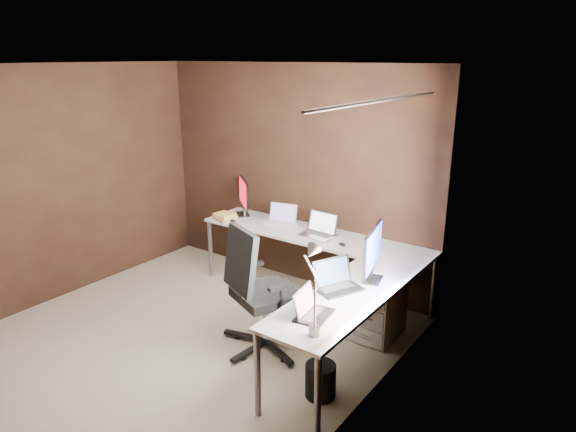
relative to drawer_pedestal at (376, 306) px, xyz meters
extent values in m
cube|color=tan|center=(-1.43, -1.15, -0.30)|extent=(3.60, 3.60, 0.00)
cube|color=white|center=(-1.43, -1.15, 2.20)|extent=(3.60, 3.60, 0.00)
cube|color=black|center=(-1.43, 0.65, 0.95)|extent=(3.60, 0.00, 2.50)
cube|color=black|center=(-3.23, -1.15, 0.95)|extent=(0.00, 3.60, 2.50)
cube|color=black|center=(0.37, -1.15, 0.95)|extent=(0.00, 3.60, 2.50)
cube|color=white|center=(0.36, -0.80, 1.15)|extent=(0.00, 1.00, 1.30)
cube|color=orange|center=(0.32, -1.53, 0.95)|extent=(0.01, 0.35, 2.00)
cube|color=orange|center=(0.32, -0.08, 0.95)|extent=(0.01, 0.35, 2.00)
cylinder|color=slate|center=(0.32, -0.80, 1.98)|extent=(0.02, 1.90, 0.02)
cube|color=white|center=(-0.96, 0.35, 0.41)|extent=(2.65, 0.60, 0.03)
cube|color=white|center=(0.07, -0.78, 0.41)|extent=(0.60, 1.65, 0.03)
cylinder|color=slate|center=(-2.24, 0.09, 0.05)|extent=(0.05, 0.05, 0.70)
cylinder|color=slate|center=(-2.24, 0.61, 0.05)|extent=(0.05, 0.05, 0.70)
cylinder|color=slate|center=(-0.19, -1.56, 0.05)|extent=(0.05, 0.05, 0.70)
cylinder|color=slate|center=(0.33, -1.56, 0.05)|extent=(0.05, 0.05, 0.70)
cylinder|color=slate|center=(0.33, 0.61, 0.05)|extent=(0.05, 0.05, 0.70)
cube|color=white|center=(0.00, 0.00, 0.00)|extent=(0.42, 0.50, 0.60)
cube|color=black|center=(-2.02, 0.44, 0.44)|extent=(0.26, 0.25, 0.01)
cube|color=black|center=(-2.00, 0.46, 0.50)|extent=(0.06, 0.06, 0.10)
cube|color=black|center=(-2.00, 0.46, 0.71)|extent=(0.40, 0.35, 0.32)
cube|color=red|center=(-2.01, 0.45, 0.71)|extent=(0.36, 0.31, 0.29)
cube|color=black|center=(0.12, -0.36, 0.44)|extent=(0.19, 0.24, 0.01)
cube|color=black|center=(0.10, -0.36, 0.49)|extent=(0.04, 0.06, 0.10)
cube|color=black|center=(0.10, -0.36, 0.72)|extent=(0.16, 0.56, 0.36)
cube|color=#1623C2|center=(0.12, -0.36, 0.72)|extent=(0.13, 0.53, 0.33)
cube|color=white|center=(-1.43, 0.40, 0.44)|extent=(0.37, 0.30, 0.02)
cube|color=white|center=(-1.45, 0.49, 0.55)|extent=(0.33, 0.13, 0.21)
cube|color=slate|center=(-1.44, 0.48, 0.55)|extent=(0.29, 0.11, 0.18)
cube|color=silver|center=(-0.87, 0.32, 0.44)|extent=(0.38, 0.28, 0.02)
cube|color=silver|center=(-0.87, 0.42, 0.56)|extent=(0.37, 0.09, 0.23)
cube|color=white|center=(-0.87, 0.41, 0.56)|extent=(0.33, 0.08, 0.20)
cube|color=black|center=(-0.03, -0.69, 0.44)|extent=(0.38, 0.43, 0.02)
cube|color=black|center=(-0.12, -0.65, 0.56)|extent=(0.21, 0.36, 0.23)
cube|color=#172335|center=(-0.11, -0.65, 0.56)|extent=(0.18, 0.31, 0.19)
cube|color=black|center=(0.05, -1.18, 0.44)|extent=(0.26, 0.34, 0.02)
cube|color=black|center=(-0.03, -1.19, 0.54)|extent=(0.11, 0.32, 0.19)
cube|color=#BF4C5B|center=(-0.02, -1.19, 0.54)|extent=(0.09, 0.28, 0.17)
cube|color=#A47D58|center=(-2.05, 0.16, 0.44)|extent=(0.30, 0.27, 0.03)
cube|color=yellow|center=(-2.05, 0.16, 0.47)|extent=(0.27, 0.24, 0.02)
cube|color=beige|center=(-2.05, 0.16, 0.49)|extent=(0.27, 0.24, 0.02)
cube|color=yellow|center=(-2.05, 0.16, 0.50)|extent=(0.24, 0.20, 0.02)
ellipsoid|color=black|center=(-1.93, 0.15, 0.45)|extent=(0.11, 0.09, 0.04)
ellipsoid|color=black|center=(-0.52, 0.22, 0.45)|extent=(0.08, 0.05, 0.03)
cylinder|color=slate|center=(0.20, -1.41, 0.46)|extent=(0.09, 0.09, 0.06)
cylinder|color=slate|center=(0.20, -1.41, 0.67)|extent=(0.02, 0.02, 0.34)
cylinder|color=slate|center=(0.15, -1.38, 0.90)|extent=(0.02, 0.19, 0.26)
cone|color=slate|center=(0.10, -1.31, 0.99)|extent=(0.11, 0.14, 0.14)
cylinder|color=slate|center=(-0.73, -0.76, -0.03)|extent=(0.07, 0.07, 0.42)
cube|color=black|center=(-0.73, -0.76, 0.22)|extent=(0.66, 0.66, 0.09)
cube|color=black|center=(-0.82, -0.98, 0.60)|extent=(0.48, 0.30, 0.55)
cylinder|color=black|center=(0.07, -1.10, -0.16)|extent=(0.28, 0.28, 0.28)
camera|label=1|loc=(1.86, -4.05, 2.27)|focal=32.00mm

